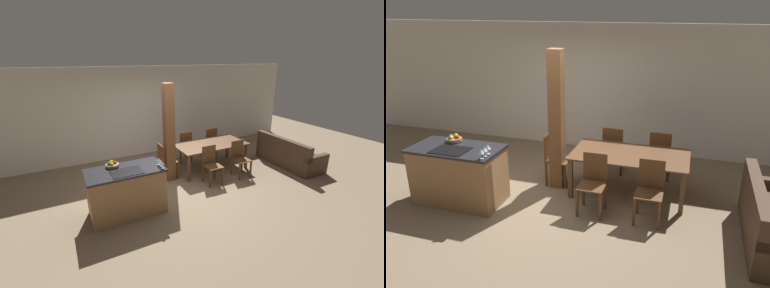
{
  "view_description": "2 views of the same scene",
  "coord_description": "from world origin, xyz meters",
  "views": [
    {
      "loc": [
        -2.16,
        -4.97,
        2.95
      ],
      "look_at": [
        0.6,
        0.2,
        0.95
      ],
      "focal_mm": 24.0,
      "sensor_mm": 36.0,
      "label": 1
    },
    {
      "loc": [
        2.26,
        -5.13,
        3.04
      ],
      "look_at": [
        0.6,
        0.2,
        0.95
      ],
      "focal_mm": 35.0,
      "sensor_mm": 36.0,
      "label": 2
    }
  ],
  "objects": [
    {
      "name": "ground_plane",
      "position": [
        0.0,
        0.0,
        0.0
      ],
      "size": [
        16.0,
        16.0,
        0.0
      ],
      "primitive_type": "plane",
      "color": "#847056"
    },
    {
      "name": "wall_back",
      "position": [
        0.0,
        2.61,
        1.35
      ],
      "size": [
        11.2,
        0.08,
        2.7
      ],
      "color": "silver",
      "rests_on": "ground_plane"
    },
    {
      "name": "kitchen_island",
      "position": [
        -1.2,
        -0.48,
        0.47
      ],
      "size": [
        1.44,
        0.76,
        0.94
      ],
      "color": "#9E7047",
      "rests_on": "ground_plane"
    },
    {
      "name": "fruit_bowl",
      "position": [
        -1.38,
        -0.25,
        0.98
      ],
      "size": [
        0.25,
        0.25,
        0.11
      ],
      "color": "#99704C",
      "rests_on": "kitchen_island"
    },
    {
      "name": "wine_glass_near",
      "position": [
        -0.56,
        -0.78,
        1.05
      ],
      "size": [
        0.08,
        0.08,
        0.14
      ],
      "color": "silver",
      "rests_on": "kitchen_island"
    },
    {
      "name": "wine_glass_middle",
      "position": [
        -0.56,
        -0.68,
        1.05
      ],
      "size": [
        0.08,
        0.08,
        0.14
      ],
      "color": "silver",
      "rests_on": "kitchen_island"
    },
    {
      "name": "wine_glass_far",
      "position": [
        -0.56,
        -0.59,
        1.05
      ],
      "size": [
        0.08,
        0.08,
        0.14
      ],
      "color": "silver",
      "rests_on": "kitchen_island"
    },
    {
      "name": "dining_table",
      "position": [
        1.38,
        0.6,
        0.64
      ],
      "size": [
        1.92,
        1.02,
        0.72
      ],
      "color": "brown",
      "rests_on": "ground_plane"
    },
    {
      "name": "dining_chair_near_left",
      "position": [
        0.95,
        -0.14,
        0.49
      ],
      "size": [
        0.4,
        0.4,
        0.92
      ],
      "color": "brown",
      "rests_on": "ground_plane"
    },
    {
      "name": "dining_chair_near_right",
      "position": [
        1.81,
        -0.14,
        0.49
      ],
      "size": [
        0.4,
        0.4,
        0.92
      ],
      "color": "brown",
      "rests_on": "ground_plane"
    },
    {
      "name": "dining_chair_far_left",
      "position": [
        0.95,
        1.33,
        0.49
      ],
      "size": [
        0.4,
        0.4,
        0.92
      ],
      "rotation": [
        0.0,
        0.0,
        3.14
      ],
      "color": "brown",
      "rests_on": "ground_plane"
    },
    {
      "name": "dining_chair_far_right",
      "position": [
        1.81,
        1.33,
        0.49
      ],
      "size": [
        0.4,
        0.4,
        0.92
      ],
      "rotation": [
        0.0,
        0.0,
        3.14
      ],
      "color": "brown",
      "rests_on": "ground_plane"
    },
    {
      "name": "dining_chair_head_end",
      "position": [
        0.05,
        0.6,
        0.49
      ],
      "size": [
        0.4,
        0.4,
        0.92
      ],
      "rotation": [
        0.0,
        0.0,
        1.57
      ],
      "color": "brown",
      "rests_on": "ground_plane"
    },
    {
      "name": "couch",
      "position": [
        3.49,
        -0.24,
        0.28
      ],
      "size": [
        0.83,
        1.9,
        0.83
      ],
      "rotation": [
        0.0,
        0.0,
        1.56
      ],
      "color": "#473323",
      "rests_on": "ground_plane"
    },
    {
      "name": "timber_post",
      "position": [
        0.13,
        0.5,
        1.2
      ],
      "size": [
        0.23,
        0.23,
        2.39
      ],
      "color": "brown",
      "rests_on": "ground_plane"
    }
  ]
}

